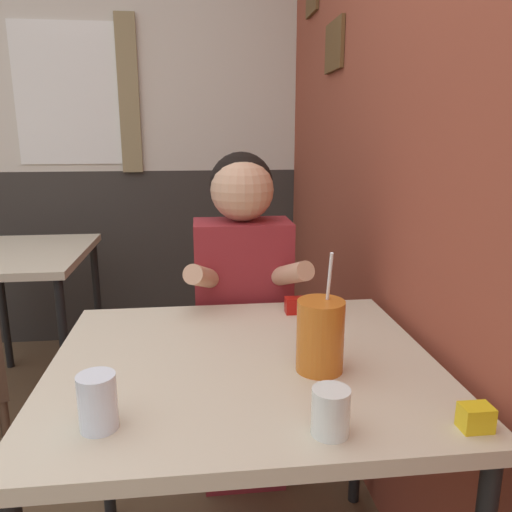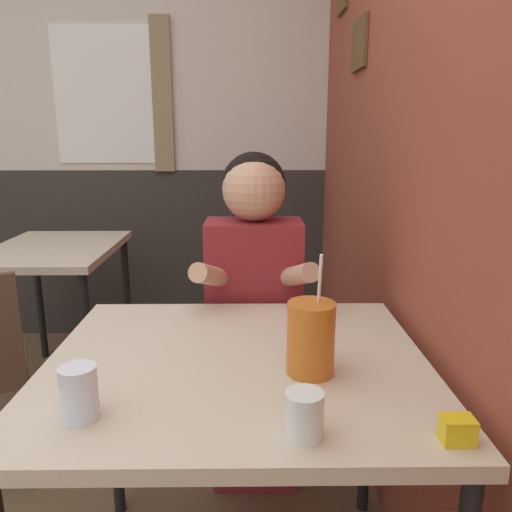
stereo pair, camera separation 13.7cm
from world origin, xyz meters
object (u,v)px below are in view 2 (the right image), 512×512
background_table (55,265)px  person_seated (254,314)px  cocktail_pitcher (311,338)px  main_table (237,385)px

background_table → person_seated: bearing=-36.5°
background_table → person_seated: person_seated is taller
background_table → person_seated: 1.26m
person_seated → cocktail_pitcher: bearing=-78.5°
background_table → cocktail_pitcher: size_ratio=2.76×
main_table → person_seated: bearing=85.2°
main_table → cocktail_pitcher: bearing=-22.7°
background_table → cocktail_pitcher: bearing=-50.5°
main_table → cocktail_pitcher: size_ratio=3.26×
main_table → cocktail_pitcher: (0.18, -0.07, 0.16)m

